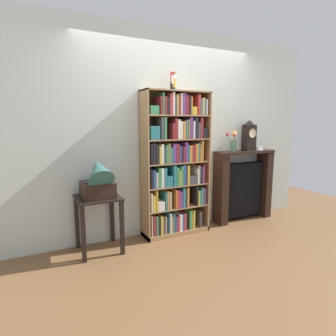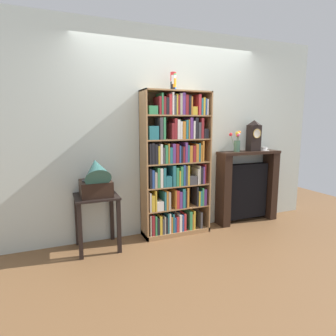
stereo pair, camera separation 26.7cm
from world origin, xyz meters
name	(u,v)px [view 1 (the left image)]	position (x,y,z in m)	size (l,w,h in m)	color
ground_plane	(179,236)	(0.00, 0.00, -0.01)	(7.54, 6.40, 0.02)	brown
wall_back	(174,133)	(0.07, 0.31, 1.34)	(4.54, 0.08, 2.69)	beige
bookshelf	(175,166)	(-0.01, 0.11, 0.92)	(0.90, 0.30, 1.89)	#A87A4C
cup_stack	(173,82)	(-0.04, 0.13, 2.00)	(0.07, 0.07, 0.23)	black
side_table_left	(98,211)	(-1.05, 0.03, 0.48)	(0.49, 0.47, 0.65)	black
gramophone	(98,180)	(-1.05, -0.03, 0.86)	(0.35, 0.49, 0.53)	black
fireplace_mantel	(242,186)	(1.19, 0.16, 0.53)	(0.97, 0.26, 1.07)	black
mantel_clock	(249,135)	(1.26, 0.13, 1.30)	(0.18, 0.14, 0.45)	black
flower_vase	(233,141)	(0.97, 0.14, 1.22)	(0.16, 0.13, 0.30)	#4C7A60
teacup_with_saucer	(259,148)	(1.46, 0.14, 1.09)	(0.15, 0.15, 0.05)	white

